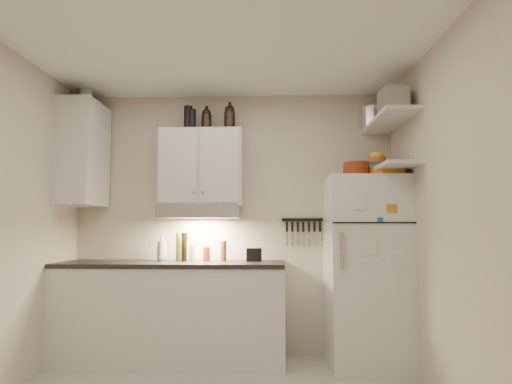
{
  "coord_description": "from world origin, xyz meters",
  "views": [
    {
      "loc": [
        0.37,
        -2.82,
        1.22
      ],
      "look_at": [
        0.25,
        0.9,
        1.55
      ],
      "focal_mm": 30.0,
      "sensor_mm": 36.0,
      "label": 1
    }
  ],
  "objects": [
    {
      "name": "ceiling",
      "position": [
        0.0,
        0.0,
        2.61
      ],
      "size": [
        3.2,
        3.0,
        0.02
      ],
      "primitive_type": "cube",
      "color": "white",
      "rests_on": "ground"
    },
    {
      "name": "back_wall",
      "position": [
        0.0,
        1.51,
        1.3
      ],
      "size": [
        3.2,
        0.02,
        2.6
      ],
      "primitive_type": "cube",
      "color": "beige",
      "rests_on": "ground"
    },
    {
      "name": "right_wall",
      "position": [
        1.61,
        0.0,
        1.3
      ],
      "size": [
        0.02,
        3.0,
        2.6
      ],
      "primitive_type": "cube",
      "color": "beige",
      "rests_on": "ground"
    },
    {
      "name": "base_cabinet",
      "position": [
        -0.55,
        1.2,
        0.44
      ],
      "size": [
        2.1,
        0.6,
        0.88
      ],
      "primitive_type": "cube",
      "color": "silver",
      "rests_on": "floor"
    },
    {
      "name": "countertop",
      "position": [
        -0.55,
        1.2,
        0.9
      ],
      "size": [
        2.1,
        0.62,
        0.04
      ],
      "primitive_type": "cube",
      "color": "black",
      "rests_on": "base_cabinet"
    },
    {
      "name": "upper_cabinet",
      "position": [
        -0.3,
        1.33,
        1.83
      ],
      "size": [
        0.8,
        0.33,
        0.75
      ],
      "primitive_type": "cube",
      "color": "silver",
      "rests_on": "back_wall"
    },
    {
      "name": "side_cabinet",
      "position": [
        -1.44,
        1.2,
        1.95
      ],
      "size": [
        0.33,
        0.55,
        1.0
      ],
      "primitive_type": "cube",
      "color": "silver",
      "rests_on": "left_wall"
    },
    {
      "name": "range_hood",
      "position": [
        -0.3,
        1.27,
        1.39
      ],
      "size": [
        0.76,
        0.46,
        0.12
      ],
      "primitive_type": "cube",
      "color": "silver",
      "rests_on": "back_wall"
    },
    {
      "name": "fridge",
      "position": [
        1.25,
        1.16,
        0.85
      ],
      "size": [
        0.7,
        0.68,
        1.7
      ],
      "primitive_type": "cube",
      "color": "silver",
      "rests_on": "floor"
    },
    {
      "name": "shelf_hi",
      "position": [
        1.45,
        1.02,
        2.2
      ],
      "size": [
        0.3,
        0.95,
        0.03
      ],
      "primitive_type": "cube",
      "color": "silver",
      "rests_on": "right_wall"
    },
    {
      "name": "shelf_lo",
      "position": [
        1.45,
        1.02,
        1.76
      ],
      "size": [
        0.3,
        0.95,
        0.03
      ],
      "primitive_type": "cube",
      "color": "silver",
      "rests_on": "right_wall"
    },
    {
      "name": "knife_strip",
      "position": [
        0.7,
        1.49,
        1.32
      ],
      "size": [
        0.42,
        0.02,
        0.03
      ],
      "primitive_type": "cube",
      "color": "black",
      "rests_on": "back_wall"
    },
    {
      "name": "dutch_oven",
      "position": [
        1.16,
        1.1,
        1.77
      ],
      "size": [
        0.31,
        0.31,
        0.14
      ],
      "primitive_type": "cylinder",
      "rotation": [
        0.0,
        0.0,
        -0.41
      ],
      "color": "maroon",
      "rests_on": "fridge"
    },
    {
      "name": "book_stack",
      "position": [
        1.41,
        0.99,
        1.75
      ],
      "size": [
        0.27,
        0.31,
        0.09
      ],
      "primitive_type": "cube",
      "rotation": [
        0.0,
        0.0,
        0.22
      ],
      "color": "orange",
      "rests_on": "fridge"
    },
    {
      "name": "spice_jar",
      "position": [
        1.24,
        1.16,
        1.74
      ],
      "size": [
        0.06,
        0.06,
        0.09
      ],
      "primitive_type": "cylinder",
      "rotation": [
        0.0,
        0.0,
        0.15
      ],
      "color": "silver",
      "rests_on": "fridge"
    },
    {
      "name": "stock_pot",
      "position": [
        1.4,
        1.36,
        2.32
      ],
      "size": [
        0.34,
        0.34,
        0.2
      ],
      "primitive_type": "cylinder",
      "rotation": [
        0.0,
        0.0,
        -0.25
      ],
      "color": "silver",
      "rests_on": "shelf_hi"
    },
    {
      "name": "tin_a",
      "position": [
        1.45,
        0.9,
        2.33
      ],
      "size": [
        0.22,
        0.2,
        0.22
      ],
      "primitive_type": "cube",
      "rotation": [
        0.0,
        0.0,
        -0.0
      ],
      "color": "#AAAAAD",
      "rests_on": "shelf_hi"
    },
    {
      "name": "tin_b",
      "position": [
        1.42,
        0.75,
        2.31
      ],
      "size": [
        0.23,
        0.23,
        0.2
      ],
      "primitive_type": "cube",
      "rotation": [
        0.0,
        0.0,
        0.16
      ],
      "color": "#AAAAAD",
      "rests_on": "shelf_hi"
    },
    {
      "name": "bowl_teal",
      "position": [
        1.42,
        1.28,
        1.82
      ],
      "size": [
        0.21,
        0.21,
        0.09
      ],
      "primitive_type": "cylinder",
      "color": "#1B5C96",
      "rests_on": "shelf_lo"
    },
    {
      "name": "bowl_orange",
      "position": [
        1.4,
        1.27,
        1.89
      ],
      "size": [
        0.17,
        0.17,
        0.05
      ],
      "primitive_type": "cylinder",
      "color": "#E55915",
      "rests_on": "bowl_teal"
    },
    {
      "name": "bowl_yellow",
      "position": [
        1.4,
        1.27,
        1.93
      ],
      "size": [
        0.13,
        0.13,
        0.04
      ],
      "primitive_type": "cylinder",
      "color": "yellow",
      "rests_on": "bowl_orange"
    },
    {
      "name": "plates",
      "position": [
        1.5,
        1.07,
        1.8
      ],
      "size": [
        0.24,
        0.24,
        0.06
      ],
      "primitive_type": "cylinder",
      "rotation": [
        0.0,
        0.0,
        0.1
      ],
      "color": "#1B5C96",
      "rests_on": "shelf_lo"
    },
    {
      "name": "growler_a",
      "position": [
        -0.26,
        1.36,
        2.32
      ],
      "size": [
        0.12,
        0.12,
        0.24
      ],
      "primitive_type": null,
      "rotation": [
        0.0,
        0.0,
        -0.28
      ],
      "color": "black",
      "rests_on": "upper_cabinet"
    },
    {
      "name": "growler_b",
      "position": [
        -0.03,
        1.33,
        2.33
      ],
      "size": [
        0.13,
        0.13,
        0.26
      ],
      "primitive_type": null,
      "rotation": [
        0.0,
        0.0,
        -0.2
      ],
      "color": "black",
      "rests_on": "upper_cabinet"
    },
    {
      "name": "thermos_a",
      "position": [
        -0.4,
        1.32,
        2.31
      ],
      "size": [
        0.09,
        0.09,
        0.21
      ],
      "primitive_type": "cylinder",
      "rotation": [
        0.0,
        0.0,
        -0.26
      ],
      "color": "black",
      "rests_on": "upper_cabinet"
    },
    {
      "name": "thermos_b",
      "position": [
        -0.44,
        1.33,
        2.32
      ],
      "size": [
        0.11,
        0.11,
        0.25
      ],
      "primitive_type": "cylinder",
      "rotation": [
        0.0,
        0.0,
        0.32
      ],
      "color": "black",
      "rests_on": "upper_cabinet"
    },
    {
      "name": "side_jar",
      "position": [
        -1.45,
        1.25,
        2.53
      ],
      "size": [
        0.15,
        0.15,
        0.16
      ],
      "primitive_type": "cylinder",
      "rotation": [
        0.0,
        0.0,
        0.24
      ],
      "color": "silver",
      "rests_on": "side_cabinet"
    },
    {
      "name": "soap_bottle",
      "position": [
        -0.67,
        1.3,
        1.07
      ],
      "size": [
        0.13,
        0.13,
        0.29
      ],
      "primitive_type": "imported",
      "rotation": [
        0.0,
        0.0,
        0.19
      ],
      "color": "silver",
      "rests_on": "countertop"
    },
    {
      "name": "pepper_mill",
      "position": [
        -0.08,
        1.33,
        1.02
      ],
      "size": [
        0.07,
        0.07,
        0.19
      ],
      "primitive_type": "cylinder",
      "rotation": [
        0.0,
        0.0,
        -0.28
      ],
      "color": "brown",
      "rests_on": "countertop"
    },
    {
      "name": "oil_bottle",
      "position": [
        -0.51,
        1.3,
        1.06
      ],
      "size": [
        0.06,
        0.06,
        0.27
      ],
      "primitive_type": "cylinder",
      "rotation": [
        0.0,
        0.0,
        0.18
      ],
      "color": "#4F711C",
      "rests_on": "countertop"
    },
    {
      "name": "vinegar_bottle",
      "position": [
        -0.45,
        1.26,
        1.06
      ],
      "size": [
        0.07,
        0.07,
        0.27
      ],
      "primitive_type": "cylinder",
      "rotation": [
        0.0,
        0.0,
        0.33
      ],
      "color": "black",
      "rests_on": "countertop"
    },
    {
      "name": "clear_bottle",
      "position": [
        -0.37,
        1.26,
        1.0
      ],
      "size": [
        0.06,
        0.06,
        0.16
      ],
      "primitive_type": "cylinder",
      "rotation": [
        0.0,
        0.0,
        -0.1
      ],
      "color": "silver",
      "rests_on": "countertop"
    },
    {
      "name": "red_jar",
      "position": [
        -0.24,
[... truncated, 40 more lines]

